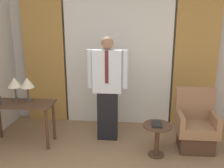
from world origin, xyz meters
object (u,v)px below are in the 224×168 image
person (107,86)px  armchair (196,128)px  table_lamp_left (15,83)px  book (157,124)px  desk (21,110)px  table_lamp_right (27,84)px  side_table (157,135)px

person → armchair: size_ratio=1.82×
table_lamp_left → armchair: bearing=-0.4°
person → book: 1.05m
table_lamp_left → person: 1.55m
person → table_lamp_left: bearing=-172.6°
desk → book: bearing=-5.6°
person → armchair: bearing=-8.6°
table_lamp_right → book: bearing=-8.5°
desk → person: person is taller
table_lamp_right → side_table: 2.26m
table_lamp_left → table_lamp_right: size_ratio=1.00×
person → side_table: (0.82, -0.51, -0.62)m
person → book: person is taller
table_lamp_right → person: 1.33m
table_lamp_left → person: person is taller
book → person: bearing=147.2°
side_table → armchair: bearing=24.2°
desk → table_lamp_left: (-0.11, 0.10, 0.43)m
person → side_table: 1.15m
side_table → book: size_ratio=2.39×
table_lamp_right → desk: bearing=-137.8°
table_lamp_right → armchair: 2.86m
table_lamp_right → person: bearing=8.6°
armchair → side_table: armchair is taller
table_lamp_right → armchair: bearing=-0.5°
armchair → book: 0.74m
person → armchair: (1.46, -0.22, -0.61)m
side_table → table_lamp_right: bearing=171.7°
armchair → side_table: bearing=-155.8°
desk → table_lamp_left: bearing=137.8°
side_table → book: bearing=-156.0°
armchair → table_lamp_left: bearing=179.6°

